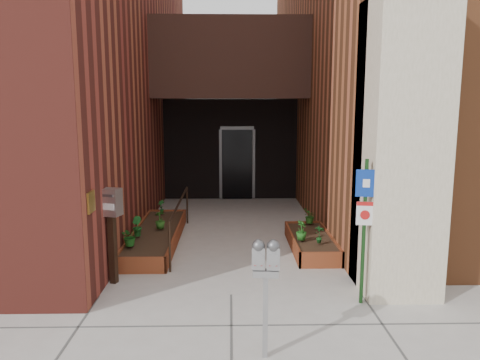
{
  "coord_description": "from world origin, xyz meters",
  "views": [
    {
      "loc": [
        -0.0,
        -6.74,
        2.9
      ],
      "look_at": [
        0.17,
        1.8,
        1.48
      ],
      "focal_mm": 35.0,
      "sensor_mm": 36.0,
      "label": 1
    }
  ],
  "objects": [
    {
      "name": "shrub_right_c",
      "position": [
        1.72,
        3.1,
        0.46
      ],
      "size": [
        0.38,
        0.38,
        0.32
      ],
      "primitive_type": "imported",
      "rotation": [
        0.0,
        0.0,
        4.29
      ],
      "color": "#26621C",
      "rests_on": "planter_right"
    },
    {
      "name": "payment_dropbox",
      "position": [
        -1.9,
        0.53,
        1.12
      ],
      "size": [
        0.36,
        0.31,
        1.56
      ],
      "color": "black",
      "rests_on": "ground"
    },
    {
      "name": "architecture",
      "position": [
        -0.18,
        6.89,
        4.98
      ],
      "size": [
        20.0,
        14.6,
        10.0
      ],
      "color": "maroon",
      "rests_on": "ground"
    },
    {
      "name": "shrub_left_c",
      "position": [
        -1.47,
        2.75,
        0.49
      ],
      "size": [
        0.29,
        0.29,
        0.37
      ],
      "primitive_type": "imported",
      "rotation": [
        0.0,
        0.0,
        3.75
      ],
      "color": "#265A19",
      "rests_on": "planter_left"
    },
    {
      "name": "shrub_left_a",
      "position": [
        -1.85,
        1.57,
        0.48
      ],
      "size": [
        0.46,
        0.46,
        0.36
      ],
      "primitive_type": "imported",
      "rotation": [
        0.0,
        0.0,
        0.88
      ],
      "color": "#1C5D1A",
      "rests_on": "planter_left"
    },
    {
      "name": "shrub_left_d",
      "position": [
        -1.64,
        4.1,
        0.46
      ],
      "size": [
        0.24,
        0.24,
        0.32
      ],
      "primitive_type": "imported",
      "rotation": [
        0.0,
        0.0,
        5.66
      ],
      "color": "#17511A",
      "rests_on": "planter_left"
    },
    {
      "name": "planter_left",
      "position": [
        -1.55,
        2.7,
        0.13
      ],
      "size": [
        0.9,
        3.6,
        0.3
      ],
      "color": "maroon",
      "rests_on": "ground"
    },
    {
      "name": "parking_meter",
      "position": [
        0.39,
        -1.76,
        1.08
      ],
      "size": [
        0.32,
        0.16,
        1.4
      ],
      "color": "gray",
      "rests_on": "ground"
    },
    {
      "name": "shrub_left_b",
      "position": [
        -1.85,
        2.21,
        0.49
      ],
      "size": [
        0.3,
        0.3,
        0.39
      ],
      "primitive_type": "imported",
      "rotation": [
        0.0,
        0.0,
        2.3
      ],
      "color": "#1A5C1F",
      "rests_on": "planter_left"
    },
    {
      "name": "sign_post",
      "position": [
        1.9,
        -0.33,
        1.3
      ],
      "size": [
        0.29,
        0.09,
        2.12
      ],
      "color": "black",
      "rests_on": "ground"
    },
    {
      "name": "shrub_right_b",
      "position": [
        1.66,
        1.66,
        0.47
      ],
      "size": [
        0.24,
        0.24,
        0.34
      ],
      "primitive_type": "imported",
      "rotation": [
        0.0,
        0.0,
        2.6
      ],
      "color": "#17511C",
      "rests_on": "planter_right"
    },
    {
      "name": "shrub_right_a",
      "position": [
        1.35,
        1.88,
        0.49
      ],
      "size": [
        0.29,
        0.29,
        0.37
      ],
      "primitive_type": "imported",
      "rotation": [
        0.0,
        0.0,
        1.01
      ],
      "color": "#1F5C1A",
      "rests_on": "planter_right"
    },
    {
      "name": "handrail",
      "position": [
        -1.05,
        2.65,
        0.75
      ],
      "size": [
        0.04,
        3.34,
        0.9
      ],
      "color": "black",
      "rests_on": "ground"
    },
    {
      "name": "planter_right",
      "position": [
        1.6,
        2.2,
        0.13
      ],
      "size": [
        0.8,
        2.2,
        0.3
      ],
      "color": "maroon",
      "rests_on": "ground"
    },
    {
      "name": "ground",
      "position": [
        0.0,
        0.0,
        0.0
      ],
      "size": [
        80.0,
        80.0,
        0.0
      ],
      "primitive_type": "plane",
      "color": "#9E9991",
      "rests_on": "ground"
    }
  ]
}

